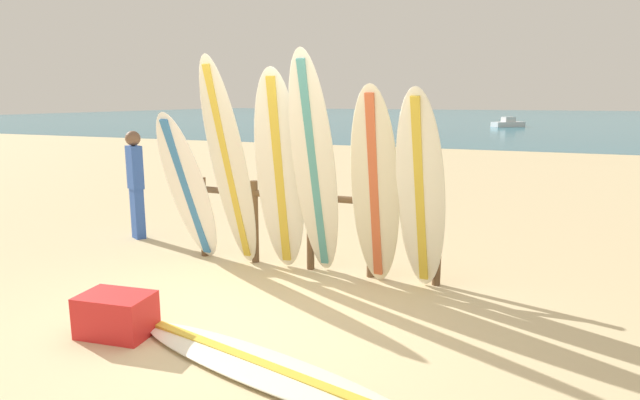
{
  "coord_description": "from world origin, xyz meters",
  "views": [
    {
      "loc": [
        2.38,
        -3.91,
        1.99
      ],
      "look_at": [
        0.02,
        1.98,
        0.78
      ],
      "focal_mm": 29.9,
      "sensor_mm": 36.0,
      "label": 1
    }
  ],
  "objects": [
    {
      "name": "surfboard_leaning_center",
      "position": [
        0.24,
        1.28,
        1.24
      ],
      "size": [
        0.54,
        1.0,
        2.49
      ],
      "color": "white",
      "rests_on": "ground"
    },
    {
      "name": "surfboard_leaning_left",
      "position": [
        -0.8,
        1.26,
        1.23
      ],
      "size": [
        0.48,
        0.87,
        2.46
      ],
      "color": "silver",
      "rests_on": "ground"
    },
    {
      "name": "surfboard_lying_on_sand",
      "position": [
        0.63,
        -0.69,
        0.04
      ],
      "size": [
        2.7,
        1.13,
        0.08
      ],
      "color": "silver",
      "rests_on": "ground"
    },
    {
      "name": "surfboard_leaning_right",
      "position": [
        1.36,
        1.34,
        1.06
      ],
      "size": [
        0.56,
        0.7,
        2.12
      ],
      "color": "white",
      "rests_on": "ground"
    },
    {
      "name": "ocean_water",
      "position": [
        0.0,
        58.0,
        0.0
      ],
      "size": [
        120.0,
        80.0,
        0.01
      ],
      "primitive_type": "cube",
      "color": "teal",
      "rests_on": "ground"
    },
    {
      "name": "ground_plane",
      "position": [
        0.0,
        0.0,
        0.0
      ],
      "size": [
        120.0,
        120.0,
        0.0
      ],
      "primitive_type": "plane",
      "color": "#D3BC8C"
    },
    {
      "name": "surfboard_leaning_far_left",
      "position": [
        -1.37,
        1.26,
        0.93
      ],
      "size": [
        0.54,
        0.88,
        1.87
      ],
      "color": "white",
      "rests_on": "ground"
    },
    {
      "name": "surfboard_leaning_center_right",
      "position": [
        0.88,
        1.36,
        1.07
      ],
      "size": [
        0.54,
        0.55,
        2.15
      ],
      "color": "beige",
      "rests_on": "ground"
    },
    {
      "name": "surfboard_leaning_center_left",
      "position": [
        -0.22,
        1.38,
        1.16
      ],
      "size": [
        0.65,
        0.76,
        2.33
      ],
      "color": "white",
      "rests_on": "ground"
    },
    {
      "name": "beachgoer_standing",
      "position": [
        -2.85,
        2.07,
        0.85
      ],
      "size": [
        0.29,
        0.26,
        1.55
      ],
      "color": "#3359B2",
      "rests_on": "ground"
    },
    {
      "name": "cooler_box",
      "position": [
        -0.82,
        -0.59,
        0.18
      ],
      "size": [
        0.64,
        0.46,
        0.36
      ],
      "primitive_type": "cube",
      "rotation": [
        0.0,
        0.0,
        0.11
      ],
      "color": "red",
      "rests_on": "ground"
    },
    {
      "name": "surfboard_rack",
      "position": [
        0.02,
        1.68,
        0.63
      ],
      "size": [
        3.06,
        0.09,
        1.02
      ],
      "color": "brown",
      "rests_on": "ground"
    },
    {
      "name": "small_boat_offshore",
      "position": [
        0.59,
        36.96,
        0.26
      ],
      "size": [
        2.33,
        2.33,
        0.71
      ],
      "color": "silver",
      "rests_on": "ocean_water"
    }
  ]
}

